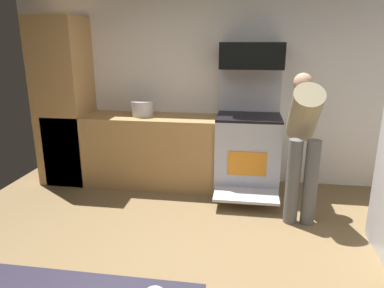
# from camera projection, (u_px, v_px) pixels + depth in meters

# --- Properties ---
(ground_plane) EXTENTS (5.20, 4.80, 0.02)m
(ground_plane) POSITION_uv_depth(u_px,v_px,m) (183.00, 288.00, 2.70)
(ground_plane) COLOR olive
(wall_back) EXTENTS (5.20, 0.12, 2.60)m
(wall_back) POSITION_uv_depth(u_px,v_px,m) (214.00, 82.00, 4.56)
(wall_back) COLOR silver
(wall_back) RESTS_ON ground
(lower_cabinet_run) EXTENTS (2.40, 0.60, 0.90)m
(lower_cabinet_run) POSITION_uv_depth(u_px,v_px,m) (141.00, 150.00, 4.58)
(lower_cabinet_run) COLOR tan
(lower_cabinet_run) RESTS_ON ground
(cabinet_column) EXTENTS (0.60, 0.60, 2.10)m
(cabinet_column) POSITION_uv_depth(u_px,v_px,m) (65.00, 102.00, 4.56)
(cabinet_column) COLOR tan
(cabinet_column) RESTS_ON ground
(oven_range) EXTENTS (0.76, 1.03, 1.49)m
(oven_range) POSITION_uv_depth(u_px,v_px,m) (247.00, 151.00, 4.35)
(oven_range) COLOR silver
(oven_range) RESTS_ON ground
(microwave) EXTENTS (0.74, 0.38, 0.30)m
(microwave) POSITION_uv_depth(u_px,v_px,m) (252.00, 56.00, 4.13)
(microwave) COLOR black
(microwave) RESTS_ON oven_range
(person_cook) EXTENTS (0.31, 0.67, 1.49)m
(person_cook) POSITION_uv_depth(u_px,v_px,m) (303.00, 135.00, 3.56)
(person_cook) COLOR #5B5B5B
(person_cook) RESTS_ON ground
(stock_pot) EXTENTS (0.27, 0.27, 0.19)m
(stock_pot) POSITION_uv_depth(u_px,v_px,m) (142.00, 109.00, 4.43)
(stock_pot) COLOR silver
(stock_pot) RESTS_ON lower_cabinet_run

